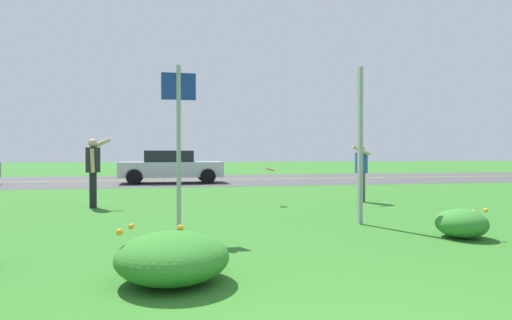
# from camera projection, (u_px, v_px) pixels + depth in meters

# --- Properties ---
(ground_plane) EXTENTS (120.00, 120.00, 0.00)m
(ground_plane) POSITION_uv_depth(u_px,v_px,m) (205.00, 201.00, 12.06)
(ground_plane) COLOR #2D6B23
(highway_strip) EXTENTS (120.00, 9.77, 0.01)m
(highway_strip) POSITION_uv_depth(u_px,v_px,m) (187.00, 180.00, 21.95)
(highway_strip) COLOR #424244
(highway_strip) RESTS_ON ground
(highway_center_stripe) EXTENTS (120.00, 0.16, 0.00)m
(highway_center_stripe) POSITION_uv_depth(u_px,v_px,m) (187.00, 180.00, 21.95)
(highway_center_stripe) COLOR yellow
(highway_center_stripe) RESTS_ON ground
(daylily_clump_mid_center) EXTENTS (1.15, 1.24, 0.56)m
(daylily_clump_mid_center) POSITION_uv_depth(u_px,v_px,m) (172.00, 257.00, 4.43)
(daylily_clump_mid_center) COLOR #2D7526
(daylily_clump_mid_center) RESTS_ON ground
(daylily_clump_mid_right) EXTENTS (0.75, 0.82, 0.47)m
(daylily_clump_mid_right) POSITION_uv_depth(u_px,v_px,m) (461.00, 223.00, 6.79)
(daylily_clump_mid_right) COLOR #337F2D
(daylily_clump_mid_right) RESTS_ON ground
(sign_post_near_path) EXTENTS (0.56, 0.10, 2.76)m
(sign_post_near_path) POSITION_uv_depth(u_px,v_px,m) (179.00, 132.00, 7.21)
(sign_post_near_path) COLOR #93969B
(sign_post_near_path) RESTS_ON ground
(sign_post_by_roadside) EXTENTS (0.07, 0.10, 2.90)m
(sign_post_by_roadside) POSITION_uv_depth(u_px,v_px,m) (360.00, 146.00, 8.11)
(sign_post_by_roadside) COLOR #93969B
(sign_post_by_roadside) RESTS_ON ground
(person_thrower_dark_shirt) EXTENTS (0.56, 0.49, 1.70)m
(person_thrower_dark_shirt) POSITION_uv_depth(u_px,v_px,m) (93.00, 166.00, 10.60)
(person_thrower_dark_shirt) COLOR #232328
(person_thrower_dark_shirt) RESTS_ON ground
(person_catcher_blue_shirt) EXTENTS (0.53, 0.49, 1.54)m
(person_catcher_blue_shirt) POSITION_uv_depth(u_px,v_px,m) (361.00, 168.00, 11.89)
(person_catcher_blue_shirt) COLOR #2D4C9E
(person_catcher_blue_shirt) RESTS_ON ground
(frisbee_red) EXTENTS (0.23, 0.23, 0.09)m
(frisbee_red) POSITION_uv_depth(u_px,v_px,m) (270.00, 169.00, 11.23)
(frisbee_red) COLOR red
(car_silver_center_left) EXTENTS (4.50, 2.00, 1.45)m
(car_silver_center_left) POSITION_uv_depth(u_px,v_px,m) (171.00, 167.00, 19.62)
(car_silver_center_left) COLOR #B7BABF
(car_silver_center_left) RESTS_ON ground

